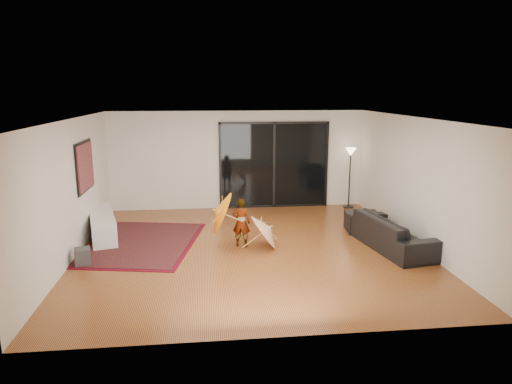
{
  "coord_description": "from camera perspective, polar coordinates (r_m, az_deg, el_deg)",
  "views": [
    {
      "loc": [
        -0.88,
        -8.98,
        3.24
      ],
      "look_at": [
        0.17,
        0.54,
        1.1
      ],
      "focal_mm": 32.0,
      "sensor_mm": 36.0,
      "label": 1
    }
  ],
  "objects": [
    {
      "name": "wall_front",
      "position": [
        5.87,
        2.71,
        -6.24
      ],
      "size": [
        7.0,
        0.0,
        7.0
      ],
      "primitive_type": "plane",
      "rotation": [
        -1.57,
        0.0,
        0.0
      ],
      "color": "silver",
      "rests_on": "floor"
    },
    {
      "name": "sofa",
      "position": [
        10.0,
        16.6,
        -4.84
      ],
      "size": [
        1.25,
        2.41,
        0.67
      ],
      "primitive_type": "imported",
      "rotation": [
        0.0,
        0.0,
        1.73
      ],
      "color": "black",
      "rests_on": "floor"
    },
    {
      "name": "painting",
      "position": [
        10.43,
        -20.59,
        3.02
      ],
      "size": [
        0.04,
        1.28,
        1.08
      ],
      "color": "black",
      "rests_on": "wall_left"
    },
    {
      "name": "ceiling",
      "position": [
        9.04,
        -0.71,
        9.17
      ],
      "size": [
        7.0,
        7.0,
        0.0
      ],
      "primitive_type": "plane",
      "rotation": [
        3.14,
        0.0,
        0.0
      ],
      "color": "white",
      "rests_on": "wall_back"
    },
    {
      "name": "floor",
      "position": [
        9.59,
        -0.66,
        -7.16
      ],
      "size": [
        7.0,
        7.0,
        0.0
      ],
      "primitive_type": "plane",
      "color": "#A65E2D",
      "rests_on": "ground"
    },
    {
      "name": "floor_lamp",
      "position": [
        12.94,
        11.72,
        3.86
      ],
      "size": [
        0.29,
        0.29,
        1.69
      ],
      "color": "black",
      "rests_on": "floor"
    },
    {
      "name": "ottoman",
      "position": [
        11.03,
        13.17,
        -3.67
      ],
      "size": [
        0.84,
        0.84,
        0.43
      ],
      "primitive_type": "cube",
      "rotation": [
        0.0,
        0.0,
        -0.12
      ],
      "color": "black",
      "rests_on": "floor"
    },
    {
      "name": "sliding_door",
      "position": [
        12.75,
        2.26,
        3.39
      ],
      "size": [
        3.06,
        0.07,
        2.4
      ],
      "color": "black",
      "rests_on": "wall_back"
    },
    {
      "name": "speaker",
      "position": [
        9.31,
        -20.84,
        -7.57
      ],
      "size": [
        0.35,
        0.35,
        0.33
      ],
      "primitive_type": "cube",
      "rotation": [
        0.0,
        0.0,
        0.25
      ],
      "color": "#424244",
      "rests_on": "floor"
    },
    {
      "name": "wall_back",
      "position": [
        12.65,
        -2.25,
        4.0
      ],
      "size": [
        7.0,
        0.0,
        7.0
      ],
      "primitive_type": "plane",
      "rotation": [
        1.57,
        0.0,
        0.0
      ],
      "color": "silver",
      "rests_on": "floor"
    },
    {
      "name": "persian_rug",
      "position": [
        10.22,
        -14.06,
        -6.22
      ],
      "size": [
        2.74,
        3.44,
        0.02
      ],
      "rotation": [
        0.0,
        0.0,
        -0.19
      ],
      "color": "#570717",
      "rests_on": "floor"
    },
    {
      "name": "child",
      "position": [
        9.61,
        -1.85,
        -3.85
      ],
      "size": [
        0.43,
        0.34,
        1.04
      ],
      "primitive_type": "imported",
      "rotation": [
        0.0,
        0.0,
        2.86
      ],
      "color": "#999999",
      "rests_on": "floor"
    },
    {
      "name": "media_console",
      "position": [
        10.87,
        -18.67,
        -3.91
      ],
      "size": [
        1.0,
        2.05,
        0.55
      ],
      "primitive_type": "cube",
      "rotation": [
        0.0,
        0.0,
        0.26
      ],
      "color": "white",
      "rests_on": "floor"
    },
    {
      "name": "parasol_white",
      "position": [
        9.54,
        1.83,
        -4.08
      ],
      "size": [
        0.65,
        0.84,
        0.94
      ],
      "rotation": [
        0.0,
        0.94,
        0.0
      ],
      "color": "silver",
      "rests_on": "floor"
    },
    {
      "name": "parasol_orange",
      "position": [
        9.48,
        -5.15,
        -2.78
      ],
      "size": [
        0.53,
        0.92,
        0.91
      ],
      "rotation": [
        0.0,
        -1.15,
        0.0
      ],
      "color": "orange",
      "rests_on": "child"
    },
    {
      "name": "wall_left",
      "position": [
        9.54,
        -22.09,
        0.23
      ],
      "size": [
        0.0,
        7.0,
        7.0
      ],
      "primitive_type": "plane",
      "rotation": [
        1.57,
        0.0,
        1.57
      ],
      "color": "silver",
      "rests_on": "floor"
    },
    {
      "name": "wall_right",
      "position": [
        10.17,
        19.35,
        1.17
      ],
      "size": [
        0.0,
        7.0,
        7.0
      ],
      "primitive_type": "plane",
      "rotation": [
        1.57,
        0.0,
        -1.57
      ],
      "color": "silver",
      "rests_on": "floor"
    }
  ]
}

